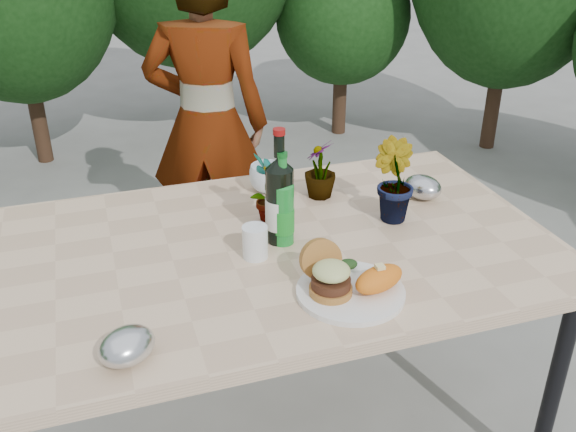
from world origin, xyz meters
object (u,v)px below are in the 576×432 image
object	(u,v)px
dinner_plate	(350,292)
wine_bottle	(280,201)
patio_table	(280,260)
person	(207,124)

from	to	relation	value
dinner_plate	wine_bottle	bearing A→B (deg)	105.39
patio_table	dinner_plate	bearing A→B (deg)	-72.66
person	wine_bottle	bearing A→B (deg)	111.86
patio_table	wine_bottle	xyz separation A→B (m)	(0.01, 0.02, 0.18)
patio_table	person	xyz separation A→B (m)	(0.01, 1.10, 0.05)
patio_table	wine_bottle	world-z (taller)	wine_bottle
wine_bottle	dinner_plate	bearing A→B (deg)	-65.63
patio_table	wine_bottle	distance (m)	0.19
dinner_plate	wine_bottle	size ratio (longest dim) A/B	0.81
dinner_plate	person	world-z (taller)	person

